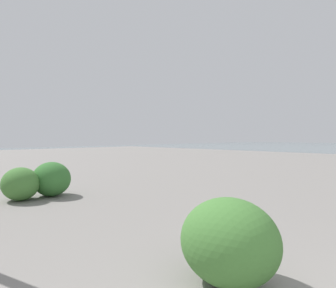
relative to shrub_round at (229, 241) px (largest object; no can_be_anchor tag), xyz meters
name	(u,v)px	position (x,y,z in m)	size (l,w,h in m)	color
shrub_low	(20,184)	(5.59, 0.18, -0.05)	(0.92, 0.82, 0.78)	#477F38
shrub_round	(229,241)	(0.00, 0.00, 0.00)	(1.03, 0.93, 0.88)	#477F38
shrub_wide	(52,179)	(5.58, -0.56, -0.01)	(1.01, 0.91, 0.86)	#387533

